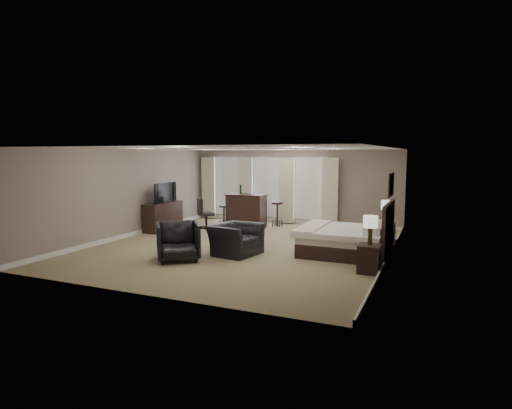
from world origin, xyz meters
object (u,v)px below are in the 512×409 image
at_px(nightstand_far, 386,234).
at_px(tv, 163,200).
at_px(bar_stool_right, 277,214).
at_px(desk_chair, 206,213).
at_px(nightstand_near, 369,259).
at_px(armchair_far, 178,239).
at_px(armchair_near, 235,234).
at_px(bar_stool_left, 224,216).
at_px(bed, 342,227).
at_px(dresser, 163,216).
at_px(lamp_far, 387,212).
at_px(bar_counter, 246,211).
at_px(lamp_near, 370,230).

xyz_separation_m(nightstand_far, tv, (-6.92, -0.44, 0.67)).
bearing_deg(bar_stool_right, desk_chair, -148.47).
bearing_deg(nightstand_near, armchair_far, -170.73).
height_order(nightstand_near, armchair_near, armchair_near).
height_order(nightstand_far, bar_stool_left, bar_stool_left).
distance_m(bed, dresser, 6.12).
distance_m(lamp_far, armchair_far, 5.59).
bearing_deg(bar_counter, desk_chair, -150.76).
bearing_deg(nightstand_near, lamp_far, 90.00).
relative_size(nightstand_far, armchair_near, 0.52).
distance_m(bed, desk_chair, 5.27).
xyz_separation_m(tv, desk_chair, (1.10, 0.86, -0.47)).
distance_m(bed, armchair_near, 2.63).
bearing_deg(lamp_far, nightstand_near, -90.00).
bearing_deg(lamp_near, bar_stool_right, 129.39).
xyz_separation_m(dresser, desk_chair, (1.10, 0.86, 0.05)).
bearing_deg(bar_stool_right, armchair_far, -95.30).
bearing_deg(bar_counter, tv, -146.25).
height_order(tv, armchair_far, tv).
bearing_deg(nightstand_near, desk_chair, 150.25).
xyz_separation_m(armchair_far, bar_stool_right, (0.49, 5.28, -0.07)).
bearing_deg(bar_stool_left, bed, -28.92).
bearing_deg(armchair_far, bed, -5.34).
height_order(dresser, bar_stool_right, dresser).
xyz_separation_m(bed, bar_stool_left, (-4.61, 2.55, -0.31)).
bearing_deg(nightstand_near, armchair_near, 173.88).
bearing_deg(tv, lamp_near, -109.58).
distance_m(armchair_far, bar_stool_left, 4.86).
bearing_deg(armchair_near, lamp_far, -41.57).
relative_size(armchair_near, bar_stool_left, 1.65).
bearing_deg(nightstand_near, bar_stool_left, 143.99).
bearing_deg(lamp_near, nightstand_near, 0.00).
height_order(lamp_far, tv, lamp_far).
bearing_deg(tv, desk_chair, -51.94).
bearing_deg(bar_counter, lamp_far, -13.07).
height_order(lamp_far, armchair_far, lamp_far).
xyz_separation_m(lamp_near, dresser, (-6.92, 2.46, -0.44)).
relative_size(lamp_near, bar_counter, 0.47).
bearing_deg(lamp_far, dresser, -176.37).
distance_m(bar_stool_right, desk_chair, 2.41).
relative_size(armchair_near, bar_stool_right, 1.38).
bearing_deg(armchair_near, tv, 70.50).
bearing_deg(bar_stool_left, lamp_near, -36.01).
relative_size(lamp_near, dresser, 0.39).
height_order(bed, bar_stool_left, bed).
height_order(nightstand_far, armchair_near, armchair_near).
bearing_deg(desk_chair, bar_stool_right, -106.23).
bearing_deg(bar_stool_right, lamp_far, -24.11).
xyz_separation_m(armchair_far, bar_stool_left, (-1.25, 4.69, -0.14)).
relative_size(bed, nightstand_near, 3.57).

